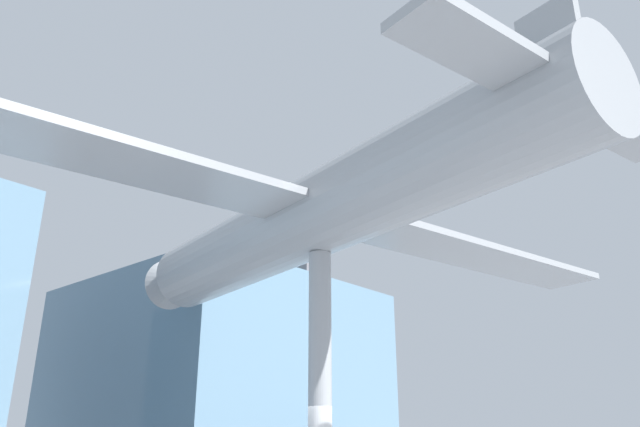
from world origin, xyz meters
TOP-DOWN VIEW (x-y plane):
  - glass_pavilion_right at (8.79, 13.94)m, footprint 11.64×12.03m
  - support_pylon_central at (0.00, 0.00)m, footprint 0.51×0.51m
  - suspended_airplane at (0.06, 0.27)m, footprint 20.91×16.02m

SIDE VIEW (x-z plane):
  - support_pylon_central at x=0.00m, z-range 0.00..5.86m
  - glass_pavilion_right at x=8.79m, z-range -0.29..8.98m
  - suspended_airplane at x=0.06m, z-range 5.45..8.25m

